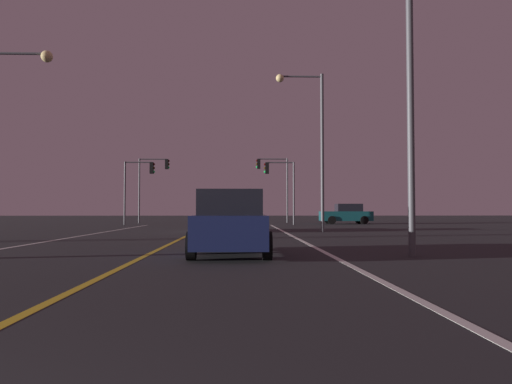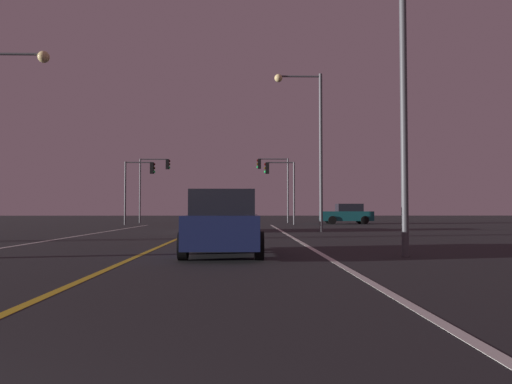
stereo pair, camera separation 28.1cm
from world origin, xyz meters
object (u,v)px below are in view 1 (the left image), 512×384
at_px(street_lamp_right_near, 390,69).
at_px(traffic_light_far_left, 153,176).
at_px(traffic_light_far_right, 273,175).
at_px(street_lamp_left_mid, 5,117).
at_px(car_crossing_side, 346,214).
at_px(street_lamp_right_far, 312,132).
at_px(car_lead_same_lane, 231,224).
at_px(traffic_light_near_left, 139,178).
at_px(traffic_light_near_right, 279,178).
at_px(car_ahead_far, 227,216).

bearing_deg(street_lamp_right_near, traffic_light_far_left, -69.76).
distance_m(traffic_light_far_right, street_lamp_left_mid, 28.69).
xyz_separation_m(street_lamp_right_near, street_lamp_left_mid, (-12.63, 5.79, -0.24)).
bearing_deg(street_lamp_right_near, car_crossing_side, -99.96).
bearing_deg(street_lamp_right_far, traffic_light_far_right, -87.12).
xyz_separation_m(street_lamp_left_mid, street_lamp_right_far, (12.58, 8.02, 0.80)).
distance_m(car_lead_same_lane, traffic_light_far_right, 31.92).
height_order(traffic_light_far_left, street_lamp_right_near, street_lamp_right_near).
xyz_separation_m(traffic_light_far_right, street_lamp_right_near, (0.97, -32.00, 0.55)).
bearing_deg(street_lamp_right_far, street_lamp_right_near, 90.21).
bearing_deg(traffic_light_near_left, traffic_light_far_right, 26.68).
height_order(street_lamp_left_mid, street_lamp_right_far, street_lamp_right_far).
height_order(car_lead_same_lane, car_crossing_side, same).
distance_m(car_crossing_side, street_lamp_left_mid, 29.27).
bearing_deg(traffic_light_near_right, street_lamp_right_far, 93.44).
xyz_separation_m(car_ahead_far, street_lamp_left_mid, (-7.97, -9.15, 3.81)).
height_order(car_lead_same_lane, traffic_light_near_right, traffic_light_near_right).
distance_m(car_lead_same_lane, street_lamp_left_mid, 10.73).
bearing_deg(street_lamp_right_near, traffic_light_near_left, -65.81).
xyz_separation_m(traffic_light_far_left, street_lamp_right_near, (11.80, -32.00, 0.59)).
xyz_separation_m(car_lead_same_lane, traffic_light_near_right, (3.34, 26.06, 2.90)).
distance_m(traffic_light_far_left, street_lamp_right_far, 21.69).
bearing_deg(traffic_light_far_right, street_lamp_left_mid, 66.01).
xyz_separation_m(traffic_light_near_right, street_lamp_right_near, (0.81, -26.50, 1.15)).
height_order(traffic_light_near_right, street_lamp_left_mid, street_lamp_left_mid).
bearing_deg(car_crossing_side, traffic_light_near_right, 21.35).
bearing_deg(traffic_light_near_right, street_lamp_right_near, 91.75).
bearing_deg(car_lead_same_lane, car_ahead_far, 2.00).
distance_m(traffic_light_near_right, traffic_light_far_left, 12.30).
distance_m(car_crossing_side, car_ahead_far, 16.92).
relative_size(car_crossing_side, street_lamp_right_far, 0.50).
distance_m(car_lead_same_lane, car_crossing_side, 29.82).
distance_m(car_ahead_far, street_lamp_left_mid, 12.72).
bearing_deg(car_crossing_side, traffic_light_far_left, -10.77).
relative_size(traffic_light_near_right, traffic_light_near_left, 1.00).
relative_size(traffic_light_near_left, street_lamp_right_near, 0.66).
height_order(traffic_light_far_right, street_lamp_right_near, street_lamp_right_near).
bearing_deg(car_crossing_side, car_lead_same_lane, 72.01).
xyz_separation_m(car_ahead_far, traffic_light_far_right, (3.69, 17.06, 3.50)).
relative_size(traffic_light_near_left, traffic_light_far_left, 0.86).
height_order(car_lead_same_lane, traffic_light_far_left, traffic_light_far_left).
bearing_deg(traffic_light_far_left, traffic_light_near_left, -91.11).
height_order(traffic_light_far_right, street_lamp_right_far, street_lamp_right_far).
height_order(traffic_light_near_left, traffic_light_far_right, traffic_light_far_right).
distance_m(traffic_light_near_right, street_lamp_right_near, 26.54).
height_order(car_crossing_side, car_ahead_far, same).
bearing_deg(street_lamp_right_near, street_lamp_left_mid, -24.64).
height_order(traffic_light_near_left, street_lamp_right_near, street_lamp_right_near).
distance_m(traffic_light_far_right, street_lamp_right_near, 32.02).
xyz_separation_m(car_ahead_far, street_lamp_right_far, (4.61, -1.13, 4.61)).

